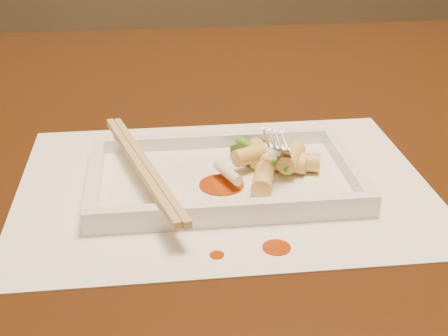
{
  "coord_description": "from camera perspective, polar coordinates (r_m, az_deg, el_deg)",
  "views": [
    {
      "loc": [
        -0.08,
        -0.71,
        1.04
      ],
      "look_at": [
        -0.02,
        -0.18,
        0.77
      ],
      "focal_mm": 50.0,
      "sensor_mm": 36.0,
      "label": 1
    }
  ],
  "objects": [
    {
      "name": "plate_base",
      "position": [
        0.61,
        -0.0,
        -1.17
      ],
      "size": [
        0.26,
        0.16,
        0.01
      ],
      "primitive_type": "cube",
      "color": "white",
      "rests_on": "placemat"
    },
    {
      "name": "sauce_blob_0",
      "position": [
        0.59,
        -0.22,
        -1.54
      ],
      "size": [
        0.04,
        0.04,
        0.0
      ],
      "primitive_type": "cylinder",
      "color": "#9B2D04",
      "rests_on": "plate_base"
    },
    {
      "name": "rice_cake_2",
      "position": [
        0.61,
        6.19,
        0.97
      ],
      "size": [
        0.04,
        0.05,
        0.02
      ],
      "primitive_type": "cylinder",
      "rotation": [
        1.57,
        0.0,
        2.66
      ],
      "color": "#ECD06E",
      "rests_on": "plate_base"
    },
    {
      "name": "plate_rim_right",
      "position": [
        0.63,
        11.25,
        0.36
      ],
      "size": [
        0.01,
        0.14,
        0.01
      ],
      "primitive_type": "cube",
      "color": "white",
      "rests_on": "plate_base"
    },
    {
      "name": "table",
      "position": [
        0.82,
        -0.08,
        -1.92
      ],
      "size": [
        1.4,
        0.9,
        0.75
      ],
      "color": "black",
      "rests_on": "ground"
    },
    {
      "name": "rice_cake_3",
      "position": [
        0.62,
        5.17,
        0.54
      ],
      "size": [
        0.05,
        0.04,
        0.02
      ],
      "primitive_type": "cylinder",
      "rotation": [
        1.57,
        0.0,
        1.13
      ],
      "color": "#ECD06E",
      "rests_on": "plate_base"
    },
    {
      "name": "rice_cake_4",
      "position": [
        0.58,
        3.58,
        -1.02
      ],
      "size": [
        0.03,
        0.05,
        0.02
      ],
      "primitive_type": "cylinder",
      "rotation": [
        1.57,
        0.0,
        2.89
      ],
      "color": "#ECD06E",
      "rests_on": "plate_base"
    },
    {
      "name": "rice_cake_0",
      "position": [
        0.62,
        6.61,
        0.6
      ],
      "size": [
        0.05,
        0.03,
        0.02
      ],
      "primitive_type": "cylinder",
      "rotation": [
        1.57,
        0.0,
        1.29
      ],
      "color": "#ECD06E",
      "rests_on": "plate_base"
    },
    {
      "name": "rice_cake_1",
      "position": [
        0.63,
        3.02,
        1.35
      ],
      "size": [
        0.02,
        0.04,
        0.02
      ],
      "primitive_type": "cylinder",
      "rotation": [
        1.57,
        0.0,
        3.03
      ],
      "color": "#ECD06E",
      "rests_on": "plate_base"
    },
    {
      "name": "sauce_splatter_b",
      "position": [
        0.51,
        -0.64,
        -7.96
      ],
      "size": [
        0.01,
        0.01,
        0.0
      ],
      "primitive_type": "cylinder",
      "color": "#9B2D04",
      "rests_on": "placemat"
    },
    {
      "name": "fork",
      "position": [
        0.61,
        6.42,
        6.52
      ],
      "size": [
        0.09,
        0.1,
        0.14
      ],
      "primitive_type": null,
      "color": "silver",
      "rests_on": "plate_base"
    },
    {
      "name": "rice_cake_5",
      "position": [
        0.62,
        2.83,
        1.3
      ],
      "size": [
        0.05,
        0.03,
        0.02
      ],
      "primitive_type": "cylinder",
      "rotation": [
        1.57,
        0.0,
        2.0
      ],
      "color": "#ECD06E",
      "rests_on": "plate_base"
    },
    {
      "name": "plate_rim_near",
      "position": [
        0.54,
        0.93,
        -3.79
      ],
      "size": [
        0.26,
        0.01,
        0.01
      ],
      "primitive_type": "cube",
      "color": "white",
      "rests_on": "plate_base"
    },
    {
      "name": "scallion_green",
      "position": [
        0.63,
        3.6,
        1.27
      ],
      "size": [
        0.05,
        0.08,
        0.01
      ],
      "primitive_type": "cylinder",
      "rotation": [
        1.57,
        0.0,
        0.49
      ],
      "color": "#3A9017",
      "rests_on": "plate_base"
    },
    {
      "name": "chopstick_b",
      "position": [
        0.6,
        -7.06,
        0.26
      ],
      "size": [
        0.07,
        0.23,
        0.01
      ],
      "primitive_type": "cube",
      "rotation": [
        0.0,
        0.0,
        0.27
      ],
      "color": "tan",
      "rests_on": "plate_rim_near"
    },
    {
      "name": "placemat",
      "position": [
        0.61,
        -0.0,
        -1.56
      ],
      "size": [
        0.4,
        0.3,
        0.0
      ],
      "primitive_type": "cube",
      "color": "white",
      "rests_on": "table"
    },
    {
      "name": "chopstick_a",
      "position": [
        0.6,
        -7.83,
        0.22
      ],
      "size": [
        0.07,
        0.23,
        0.01
      ],
      "primitive_type": "cube",
      "rotation": [
        0.0,
        0.0,
        0.27
      ],
      "color": "tan",
      "rests_on": "plate_rim_near"
    },
    {
      "name": "plate_rim_left",
      "position": [
        0.61,
        -11.74,
        -0.88
      ],
      "size": [
        0.01,
        0.14,
        0.01
      ],
      "primitive_type": "cube",
      "color": "white",
      "rests_on": "plate_base"
    },
    {
      "name": "veg_piece",
      "position": [
        0.65,
        2.67,
        1.55
      ],
      "size": [
        0.05,
        0.04,
        0.01
      ],
      "primitive_type": "cube",
      "rotation": [
        0.0,
        0.0,
        0.53
      ],
      "color": "black",
      "rests_on": "plate_base"
    },
    {
      "name": "scallion_white",
      "position": [
        0.59,
        0.35,
        -0.42
      ],
      "size": [
        0.02,
        0.04,
        0.01
      ],
      "primitive_type": "cylinder",
      "rotation": [
        1.57,
        0.0,
        0.39
      ],
      "color": "#EAEACC",
      "rests_on": "plate_base"
    },
    {
      "name": "sauce_splatter_a",
      "position": [
        0.52,
        4.83,
        -7.25
      ],
      "size": [
        0.02,
        0.02,
        0.0
      ],
      "primitive_type": "cylinder",
      "color": "#9B2D04",
      "rests_on": "placemat"
    },
    {
      "name": "plate_rim_far",
      "position": [
        0.67,
        -0.75,
        2.59
      ],
      "size": [
        0.26,
        0.01,
        0.01
      ],
      "primitive_type": "cube",
      "color": "white",
      "rests_on": "plate_base"
    }
  ]
}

